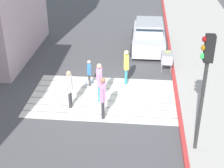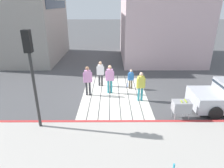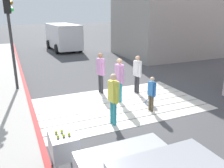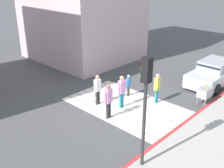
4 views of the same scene
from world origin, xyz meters
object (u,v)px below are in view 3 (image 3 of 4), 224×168
object	(u,v)px
van_down_street	(63,36)
traffic_light_corner	(10,23)
tennis_ball_cart	(63,144)
pedestrian_adult_trailing	(119,77)
pedestrian_adult_side	(137,72)
pedestrian_teen_behind	(101,70)
pedestrian_child_with_racket	(151,92)
pedestrian_adult_lead	(113,96)

from	to	relation	value
van_down_street	traffic_light_corner	size ratio (longest dim) A/B	1.25
tennis_ball_cart	pedestrian_adult_trailing	world-z (taller)	pedestrian_adult_trailing
traffic_light_corner	pedestrian_adult_side	bearing A→B (deg)	-26.49
pedestrian_adult_side	pedestrian_teen_behind	size ratio (longest dim) A/B	0.94
van_down_street	traffic_light_corner	distance (m)	11.73
pedestrian_teen_behind	pedestrian_child_with_racket	bearing A→B (deg)	-70.13
pedestrian_adult_trailing	pedestrian_teen_behind	world-z (taller)	pedestrian_teen_behind
tennis_ball_cart	pedestrian_adult_lead	xyz separation A→B (m)	(1.97, 1.63, 0.29)
pedestrian_adult_lead	pedestrian_teen_behind	world-z (taller)	pedestrian_teen_behind
van_down_street	pedestrian_adult_trailing	bearing A→B (deg)	-93.60
pedestrian_adult_side	pedestrian_teen_behind	bearing A→B (deg)	155.37
traffic_light_corner	pedestrian_teen_behind	xyz separation A→B (m)	(3.39, -1.75, -1.99)
pedestrian_adult_trailing	pedestrian_adult_side	bearing A→B (deg)	28.00
traffic_light_corner	pedestrian_child_with_racket	xyz separation A→B (m)	(4.33, -4.34, -2.31)
tennis_ball_cart	traffic_light_corner	bearing A→B (deg)	96.08
pedestrian_adult_lead	pedestrian_teen_behind	bearing A→B (deg)	76.07
tennis_ball_cart	pedestrian_teen_behind	bearing A→B (deg)	59.64
pedestrian_adult_lead	pedestrian_child_with_racket	size ratio (longest dim) A/B	1.30
van_down_street	tennis_ball_cart	xyz separation A→B (m)	(-3.86, -17.04, -0.58)
pedestrian_adult_trailing	pedestrian_teen_behind	distance (m)	1.32
tennis_ball_cart	pedestrian_teen_behind	distance (m)	5.37
pedestrian_adult_trailing	pedestrian_adult_side	xyz separation A→B (m)	(1.16, 0.62, -0.05)
van_down_street	pedestrian_adult_side	world-z (taller)	van_down_street
pedestrian_child_with_racket	pedestrian_teen_behind	bearing A→B (deg)	109.87
pedestrian_child_with_racket	pedestrian_adult_side	bearing A→B (deg)	75.12
van_down_street	pedestrian_adult_trailing	size ratio (longest dim) A/B	3.00
pedestrian_teen_behind	pedestrian_adult_side	bearing A→B (deg)	-24.63
pedestrian_adult_lead	pedestrian_teen_behind	size ratio (longest dim) A/B	0.94
pedestrian_adult_trailing	pedestrian_child_with_racket	bearing A→B (deg)	-63.76
pedestrian_adult_lead	pedestrian_adult_side	world-z (taller)	pedestrian_adult_lead
pedestrian_adult_trailing	pedestrian_child_with_racket	world-z (taller)	pedestrian_adult_trailing
pedestrian_teen_behind	pedestrian_adult_lead	bearing A→B (deg)	-103.93
traffic_light_corner	tennis_ball_cart	xyz separation A→B (m)	(0.68, -6.37, -2.34)
van_down_street	traffic_light_corner	bearing A→B (deg)	-113.05
pedestrian_adult_side	traffic_light_corner	bearing A→B (deg)	153.51
pedestrian_adult_lead	pedestrian_adult_trailing	xyz separation A→B (m)	(1.03, 1.71, 0.05)
pedestrian_adult_trailing	pedestrian_adult_side	world-z (taller)	pedestrian_adult_trailing
traffic_light_corner	tennis_ball_cart	world-z (taller)	traffic_light_corner
traffic_light_corner	pedestrian_child_with_racket	distance (m)	6.55
pedestrian_child_with_racket	pedestrian_adult_lead	bearing A→B (deg)	-166.72
van_down_street	pedestrian_adult_lead	bearing A→B (deg)	-97.01
traffic_light_corner	pedestrian_adult_lead	world-z (taller)	traffic_light_corner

